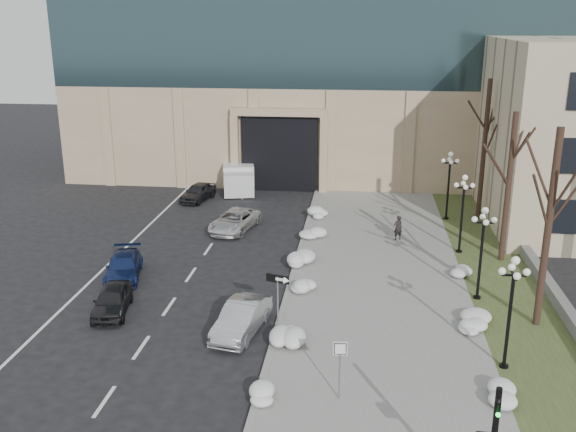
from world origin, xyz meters
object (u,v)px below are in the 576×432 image
object	(u,v)px
car_a	(112,300)
lamppost_c	(463,203)
lamppost_a	(511,298)
keep_sign	(340,358)
car_c	(124,267)
car_e	(198,192)
box_truck	(238,175)
car_b	(242,318)
car_d	(234,221)
one_way_sign	(281,287)
lamppost_d	(449,176)
lamppost_b	(482,241)
pedestrian	(398,228)

from	to	relation	value
car_a	lamppost_c	xyz separation A→B (m)	(17.23, 9.94, 2.43)
lamppost_a	lamppost_c	distance (m)	13.00
keep_sign	car_c	bearing A→B (deg)	134.31
car_a	car_e	world-z (taller)	car_e
box_truck	car_b	bearing A→B (deg)	-90.44
car_d	lamppost_a	distance (m)	21.12
car_c	one_way_sign	world-z (taller)	one_way_sign
car_a	lamppost_d	size ratio (longest dim) A/B	0.79
car_c	box_truck	size ratio (longest dim) A/B	0.59
box_truck	keep_sign	bearing A→B (deg)	-84.00
one_way_sign	lamppost_c	xyz separation A→B (m)	(9.03, 11.51, 0.66)
car_d	lamppost_d	distance (m)	14.64
car_a	lamppost_d	world-z (taller)	lamppost_d
lamppost_b	lamppost_d	bearing A→B (deg)	90.00
car_b	keep_sign	size ratio (longest dim) A/B	1.77
lamppost_c	car_d	bearing A→B (deg)	169.03
lamppost_c	lamppost_d	size ratio (longest dim) A/B	1.00
car_e	lamppost_c	size ratio (longest dim) A/B	0.81
car_c	car_e	distance (m)	15.11
car_e	pedestrian	distance (m)	16.40
lamppost_b	lamppost_c	bearing A→B (deg)	90.00
car_a	lamppost_b	xyz separation A→B (m)	(17.23, 3.44, 2.43)
one_way_sign	car_c	bearing A→B (deg)	164.29
car_d	lamppost_a	xyz separation A→B (m)	(13.92, -15.70, 2.42)
car_a	lamppost_c	distance (m)	20.03
car_d	pedestrian	world-z (taller)	pedestrian
car_a	lamppost_b	world-z (taller)	lamppost_b
pedestrian	lamppost_a	bearing A→B (deg)	82.20
box_truck	lamppost_c	bearing A→B (deg)	-52.00
car_a	one_way_sign	world-z (taller)	one_way_sign
car_a	one_way_sign	distance (m)	8.53
car_c	one_way_sign	xyz separation A→B (m)	(9.19, -5.73, 1.80)
lamppost_d	lamppost_c	bearing A→B (deg)	-90.00
car_c	box_truck	xyz separation A→B (m)	(2.52, 19.12, 0.44)
lamppost_c	car_b	bearing A→B (deg)	-134.04
lamppost_d	car_b	bearing A→B (deg)	-121.46
car_e	pedestrian	xyz separation A→B (m)	(14.55, -7.57, 0.23)
car_b	box_truck	world-z (taller)	box_truck
car_e	lamppost_b	size ratio (longest dim) A/B	0.81
one_way_sign	keep_sign	distance (m)	5.23
one_way_sign	lamppost_d	world-z (taller)	lamppost_d
car_e	keep_sign	world-z (taller)	keep_sign
lamppost_c	pedestrian	bearing A→B (deg)	153.31
pedestrian	lamppost_d	xyz separation A→B (m)	(3.49, 4.75, 2.18)
pedestrian	lamppost_b	xyz separation A→B (m)	(3.49, -8.25, 2.18)
car_c	lamppost_c	bearing A→B (deg)	3.93
box_truck	lamppost_a	size ratio (longest dim) A/B	1.51
box_truck	lamppost_c	xyz separation A→B (m)	(15.70, -13.33, 2.02)
box_truck	car_e	bearing A→B (deg)	-131.85
car_c	keep_sign	bearing A→B (deg)	-54.37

